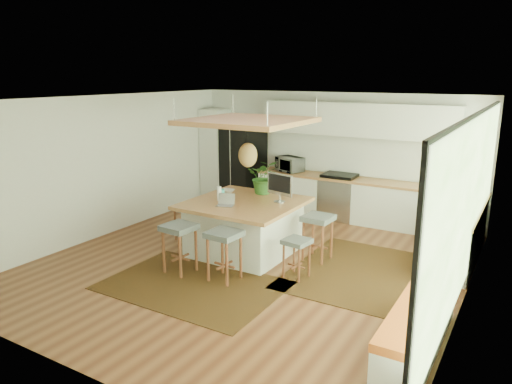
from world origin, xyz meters
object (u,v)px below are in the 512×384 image
Objects in this scene: stool_right_front at (297,256)px; stool_near_left at (180,251)px; monitor at (280,187)px; stool_right_back at (317,240)px; island_plant at (264,180)px; island at (245,227)px; microwave at (290,163)px; fridge at (242,166)px; laptop at (225,199)px; stool_left_side at (186,222)px; stool_near_right at (224,258)px.

stool_near_left is at bearing -156.19° from stool_right_front.
stool_right_back is at bearing 17.47° from monitor.
island_plant is at bearing 164.64° from stool_right_back.
microwave is (-0.53, 2.78, 0.66)m from island.
fridge is at bearing -159.03° from microwave.
stool_right_front is 2.09× the size of laptop.
stool_left_side is 1.20× the size of monitor.
island reaches higher than stool_right_front.
stool_left_side is at bearing 125.14° from stool_near_left.
microwave reaches higher than stool_near_right.
microwave reaches higher than stool_left_side.
stool_near_left is at bearing -108.07° from monitor.
fridge is at bearing 132.84° from stool_right_front.
fridge is at bearing 99.23° from laptop.
stool_near_right is 2.04m from island_plant.
fridge reaches higher than island_plant.
monitor is at bearing 27.40° from laptop.
laptop is at bearing -106.87° from island.
fridge is 4.34m from stool_near_left.
fridge is 2.46× the size of stool_right_back.
stool_left_side is at bearing -157.76° from monitor.
stool_near_left is 4.13m from microwave.
stool_left_side is 1.10× the size of microwave.
stool_right_front is 1.15× the size of monitor.
fridge is 3.03× the size of island_plant.
stool_right_front is 0.80× the size of stool_right_back.
laptop is 0.50× the size of microwave.
stool_near_left is 1.55m from stool_left_side.
fridge is at bearing 118.80° from stool_near_right.
stool_near_right is at bearing -144.93° from stool_right_front.
stool_near_right is at bearing -48.95° from fridge.
stool_near_right reaches higher than stool_right_front.
stool_near_right is 1.14m from laptop.
monitor is 0.86× the size of island_plant.
stool_right_front is (1.27, -0.53, -0.11)m from island.
stool_right_front is (1.68, 0.74, 0.00)m from stool_near_left.
island is at bearing 54.63° from laptop.
monitor reaches higher than stool_right_back.
stool_right_back is 1.23× the size of island_plant.
island is at bearing -44.83° from fridge.
monitor reaches higher than stool_near_right.
stool_near_right is 1.00× the size of stool_right_back.
fridge is 2.46× the size of stool_near_right.
monitor is at bearing 132.23° from stool_right_front.
stool_near_left is 1.26× the size of stool_right_front.
fridge reaches higher than stool_near_right.
island is (1.81, -2.80, -0.46)m from fridge.
microwave is 0.94× the size of island_plant.
stool_near_left is 2.00m from monitor.
monitor is at bearing -34.72° from fridge.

